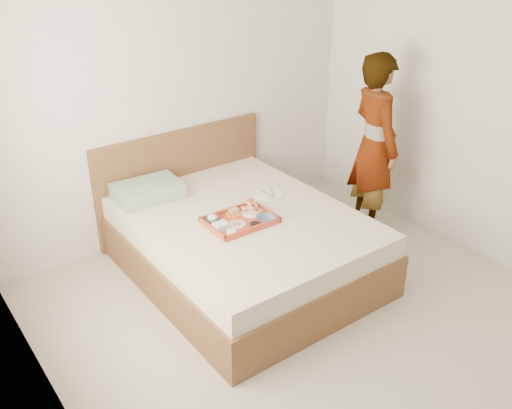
{
  "coord_description": "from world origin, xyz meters",
  "views": [
    {
      "loc": [
        -2.26,
        -2.14,
        2.58
      ],
      "look_at": [
        -0.01,
        0.9,
        0.65
      ],
      "focal_mm": 39.1,
      "sensor_mm": 36.0,
      "label": 1
    }
  ],
  "objects": [
    {
      "name": "meat_plate",
      "position": [
        -0.2,
        0.88,
        0.55
      ],
      "size": [
        0.13,
        0.13,
        0.01
      ],
      "primitive_type": "cylinder",
      "rotation": [
        0.0,
        0.0,
        -0.01
      ],
      "color": "white",
      "rests_on": "tray"
    },
    {
      "name": "bread_plate",
      "position": [
        -0.13,
        1.03,
        0.55
      ],
      "size": [
        0.13,
        0.13,
        0.01
      ],
      "primitive_type": "cylinder",
      "rotation": [
        0.0,
        0.0,
        -0.01
      ],
      "color": "orange",
      "rests_on": "tray"
    },
    {
      "name": "headboard",
      "position": [
        -0.06,
        1.97,
        0.47
      ],
      "size": [
        1.65,
        0.06,
        0.95
      ],
      "primitive_type": "cube",
      "color": "brown",
      "rests_on": "ground"
    },
    {
      "name": "navy_bowl_big",
      "position": [
        0.01,
        0.8,
        0.56
      ],
      "size": [
        0.15,
        0.15,
        0.04
      ],
      "primitive_type": "imported",
      "rotation": [
        0.0,
        0.0,
        -0.01
      ],
      "color": "#142245",
      "rests_on": "tray"
    },
    {
      "name": "prawn_plate",
      "position": [
        0.0,
        0.97,
        0.55
      ],
      "size": [
        0.18,
        0.18,
        0.01
      ],
      "primitive_type": "cylinder",
      "rotation": [
        0.0,
        0.0,
        -0.01
      ],
      "color": "white",
      "rests_on": "tray"
    },
    {
      "name": "ground",
      "position": [
        0.0,
        0.0,
        0.0
      ],
      "size": [
        3.5,
        4.0,
        0.01
      ],
      "primitive_type": "cube",
      "color": "beige",
      "rests_on": "ground"
    },
    {
      "name": "tray",
      "position": [
        -0.15,
        0.92,
        0.55
      ],
      "size": [
        0.51,
        0.38,
        0.05
      ],
      "primitive_type": "cube",
      "rotation": [
        0.0,
        0.0,
        -0.01
      ],
      "color": "#B5381D",
      "rests_on": "bed"
    },
    {
      "name": "wall_right",
      "position": [
        1.75,
        0.0,
        1.3
      ],
      "size": [
        0.01,
        4.0,
        2.6
      ],
      "primitive_type": "cube",
      "color": "silver",
      "rests_on": "ground"
    },
    {
      "name": "dinner_plate",
      "position": [
        0.34,
        1.18,
        0.54
      ],
      "size": [
        0.31,
        0.31,
        0.01
      ],
      "primitive_type": "cylinder",
      "rotation": [
        0.0,
        0.0,
        -0.33
      ],
      "color": "white",
      "rests_on": "bed"
    },
    {
      "name": "salad_bowl",
      "position": [
        -0.32,
        1.03,
        0.56
      ],
      "size": [
        0.11,
        0.11,
        0.04
      ],
      "primitive_type": "imported",
      "rotation": [
        0.0,
        0.0,
        -0.01
      ],
      "color": "#142245",
      "rests_on": "tray"
    },
    {
      "name": "sauce_dish",
      "position": [
        -0.11,
        0.78,
        0.56
      ],
      "size": [
        0.08,
        0.08,
        0.03
      ],
      "primitive_type": "cylinder",
      "rotation": [
        0.0,
        0.0,
        -0.01
      ],
      "color": "black",
      "rests_on": "tray"
    },
    {
      "name": "plastic_tub",
      "position": [
        -0.33,
        0.9,
        0.57
      ],
      "size": [
        0.11,
        0.09,
        0.05
      ],
      "primitive_type": "cube",
      "rotation": [
        0.0,
        0.0,
        -0.01
      ],
      "color": "silver",
      "rests_on": "tray"
    },
    {
      "name": "wall_left",
      "position": [
        -1.75,
        0.0,
        1.3
      ],
      "size": [
        0.01,
        4.0,
        2.6
      ],
      "primitive_type": "cube",
      "color": "silver",
      "rests_on": "ground"
    },
    {
      "name": "bed",
      "position": [
        -0.06,
        1.0,
        0.27
      ],
      "size": [
        1.65,
        2.0,
        0.53
      ],
      "primitive_type": "cube",
      "color": "brown",
      "rests_on": "ground"
    },
    {
      "name": "person",
      "position": [
        1.31,
        0.93,
        0.82
      ],
      "size": [
        0.55,
        0.69,
        1.64
      ],
      "primitive_type": "imported",
      "rotation": [
        0.0,
        0.0,
        1.27
      ],
      "color": "beige",
      "rests_on": "ground"
    },
    {
      "name": "wall_back",
      "position": [
        0.0,
        2.0,
        1.3
      ],
      "size": [
        3.5,
        0.01,
        2.6
      ],
      "primitive_type": "cube",
      "color": "silver",
      "rests_on": "ground"
    },
    {
      "name": "cheese_round",
      "position": [
        -0.31,
        0.79,
        0.56
      ],
      "size": [
        0.08,
        0.08,
        0.03
      ],
      "primitive_type": "cylinder",
      "rotation": [
        0.0,
        0.0,
        -0.01
      ],
      "color": "white",
      "rests_on": "tray"
    },
    {
      "name": "pillow",
      "position": [
        -0.52,
        1.72,
        0.59
      ],
      "size": [
        0.56,
        0.4,
        0.13
      ],
      "primitive_type": "cube",
      "rotation": [
        0.0,
        0.0,
        -0.06
      ],
      "color": "#88A482",
      "rests_on": "bed"
    }
  ]
}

